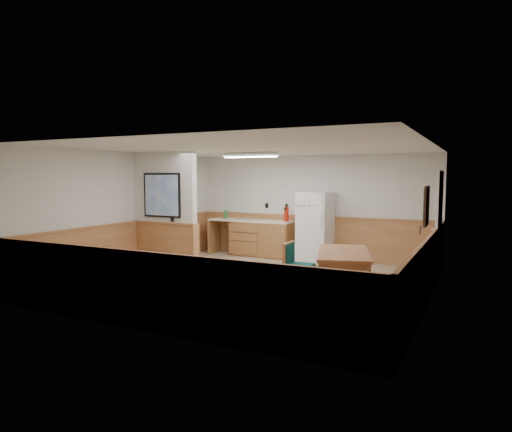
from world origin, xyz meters
The scene contains 20 objects.
ground centered at (0.00, 0.00, 0.00)m, with size 6.00×6.00×0.00m, color tan.
ceiling centered at (0.00, 0.00, 2.50)m, with size 6.00×6.00×0.02m, color silver.
back_wall centered at (0.00, 3.00, 1.25)m, with size 6.00×0.02×2.50m, color silver.
right_wall centered at (3.00, 0.00, 1.25)m, with size 0.02×6.00×2.50m, color silver.
left_wall centered at (-3.00, 0.00, 1.25)m, with size 0.02×6.00×2.50m, color silver.
wainscot_back centered at (0.00, 2.98, 0.50)m, with size 6.00×0.04×1.00m, color #C97950.
wainscot_right centered at (2.98, 0.00, 0.50)m, with size 0.04×6.00×1.00m, color #C97950.
wainscot_left centered at (-2.98, 0.00, 0.50)m, with size 0.04×6.00×1.00m, color #C97950.
partition_wall centered at (-2.25, 0.19, 1.23)m, with size 1.50×0.20×2.50m.
kitchen_counter centered at (-1.21, 2.68, 0.46)m, with size 2.20×0.61×1.00m.
exterior_door centered at (2.96, 1.90, 1.05)m, with size 0.07×1.02×2.15m.
kitchen_window centered at (-2.10, 2.98, 1.55)m, with size 0.80×0.04×1.00m.
wall_painting centered at (2.97, -0.30, 1.55)m, with size 0.04×0.50×0.60m.
fluorescent_fixture centered at (-0.80, 1.30, 2.45)m, with size 1.20×0.30×0.09m.
refrigerator centered at (0.23, 2.63, 0.81)m, with size 0.76×0.74×1.63m.
dining_table centered at (1.68, -0.16, 0.66)m, with size 1.26×1.82×0.75m.
dining_bench centered at (2.67, -0.09, 0.35)m, with size 0.45×1.66×0.45m.
dining_chair centered at (0.84, -0.21, 0.49)m, with size 0.67×0.49×0.85m.
fire_extinguisher centered at (-0.52, 2.66, 1.09)m, with size 0.14×0.14×0.43m.
soap_bottle centered at (-2.25, 2.71, 1.01)m, with size 0.07×0.07×0.22m, color #177F32.
Camera 1 is at (3.71, -7.48, 1.99)m, focal length 32.00 mm.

